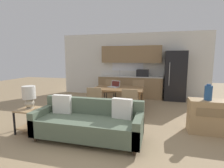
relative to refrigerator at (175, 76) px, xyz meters
name	(u,v)px	position (x,y,z in m)	size (l,w,h in m)	color
ground_plane	(95,144)	(-1.77, -4.22, -0.96)	(20.00, 20.00, 0.00)	#9E8460
wall_back	(132,65)	(-1.78, 0.41, 0.40)	(6.40, 0.07, 2.70)	silver
kitchen_counter	(131,77)	(-1.76, 0.11, -0.11)	(2.67, 0.65, 2.15)	#8E704C
refrigerator	(175,76)	(0.00, 0.00, 0.00)	(0.79, 0.76, 1.91)	black
dining_table	(118,90)	(-1.81, -2.00, -0.29)	(1.52, 0.96, 0.73)	brown
couch	(89,123)	(-1.97, -4.03, -0.62)	(2.17, 0.80, 0.85)	#3D2D1E
side_table	(31,116)	(-3.35, -4.05, -0.60)	(0.50, 0.50, 0.53)	tan
table_lamp	(29,96)	(-3.38, -4.03, -0.14)	(0.28, 0.28, 0.51)	#B2A893
credenza	(217,117)	(0.63, -3.11, -0.59)	(1.17, 0.44, 0.74)	tan
vase	(208,93)	(0.41, -3.12, -0.05)	(0.16, 0.16, 0.35)	#234C84
dining_chair_far_right	(137,91)	(-1.32, -1.14, -0.46)	(0.45, 0.45, 0.86)	#997A56
dining_chair_far_left	(110,90)	(-2.30, -1.17, -0.46)	(0.45, 0.45, 0.86)	#997A56
dining_chair_near_left	(95,100)	(-2.29, -2.80, -0.46)	(0.48, 0.48, 0.86)	#997A56
dining_chair_near_right	(130,102)	(-1.32, -2.79, -0.46)	(0.43, 0.43, 0.86)	#997A56
laptop	(114,85)	(-1.98, -1.85, -0.18)	(0.39, 0.36, 0.20)	#B7BABC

